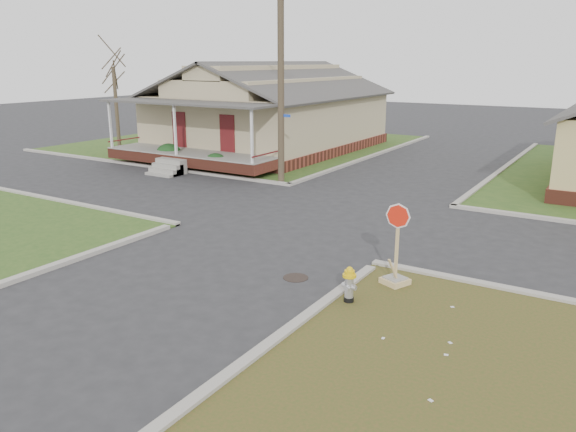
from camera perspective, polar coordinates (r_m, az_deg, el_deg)
The scene contains 11 objects.
ground at distance 15.80m, azimuth -5.14°, elevation -4.14°, with size 120.00×120.00×0.00m, color #27282A.
verge_far_left at distance 37.46m, azimuth -4.63°, elevation 7.38°, with size 19.00×19.00×0.05m, color #2C4B1B.
curbs at distance 19.83m, azimuth 3.52°, elevation -0.01°, with size 80.00×40.00×0.12m, color #9C978D, non-canonical shape.
manhole at distance 14.26m, azimuth 0.79°, elevation -6.28°, with size 0.64×0.64×0.01m, color black.
corner_house at distance 34.42m, azimuth -1.93°, elevation 10.48°, with size 10.10×15.50×5.30m.
utility_pole at distance 24.61m, azimuth -0.73°, elevation 14.04°, with size 1.80×0.28×9.00m.
tree_far_left at distance 36.14m, azimuth -17.03°, elevation 10.42°, with size 0.22×0.22×4.90m, color #3A2E21.
fire_hydrant at distance 12.71m, azimuth 6.24°, elevation -6.72°, with size 0.31×0.31×0.83m.
stop_sign at distance 13.86m, azimuth 10.88°, elevation -5.09°, with size 0.57×0.56×2.03m.
hedge_left at distance 29.86m, azimuth -11.99°, elevation 6.14°, with size 1.46×1.19×1.11m, color #153A17.
hedge_right at distance 27.44m, azimuth -7.34°, elevation 5.42°, with size 1.30×1.06×0.99m, color #153A17.
Camera 1 is at (9.00, -11.86, 5.30)m, focal length 35.00 mm.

